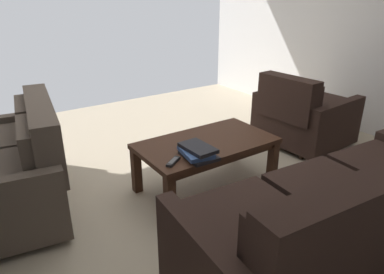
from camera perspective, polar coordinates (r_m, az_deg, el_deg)
The scene contains 8 objects.
ground_plane at distance 3.27m, azimuth -0.53°, elevation -6.83°, with size 4.90×5.24×0.01m, color #B7A88E.
wall_left at distance 4.68m, azimuth 26.69°, elevation 18.28°, with size 0.12×5.24×2.86m, color silver.
sofa_main at distance 2.29m, azimuth 23.25°, elevation -12.31°, with size 2.02×0.96×0.84m.
loveseat_near at distance 3.05m, azimuth -27.87°, elevation -4.46°, with size 1.07×1.47×0.84m.
coffee_table at distance 2.98m, azimuth 2.32°, elevation -1.84°, with size 1.14×0.64×0.44m.
armchair_side at distance 4.03m, azimuth 17.41°, elevation 3.37°, with size 0.90×0.90×0.81m.
book_stack at distance 2.66m, azimuth 0.88°, elevation -2.40°, with size 0.26×0.31×0.09m.
tv_remote at distance 2.59m, azimuth -3.05°, elevation -3.98°, with size 0.16×0.12×0.02m.
Camera 1 is at (1.58, 2.37, 1.61)m, focal length 33.03 mm.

